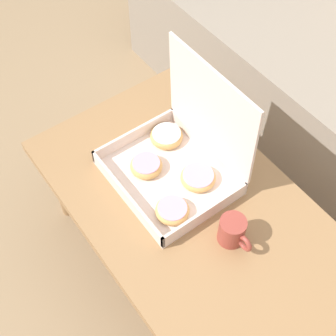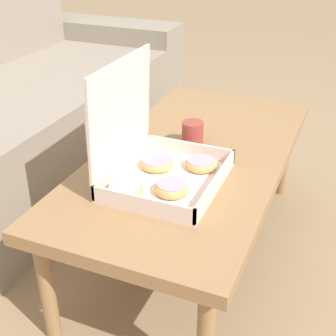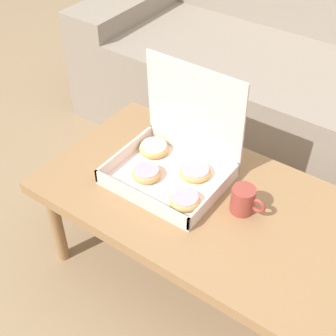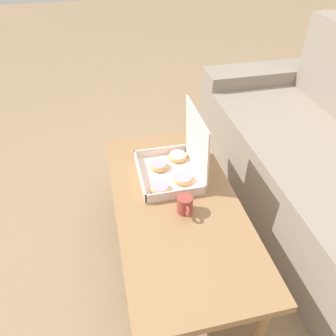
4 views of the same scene
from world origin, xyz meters
name	(u,v)px [view 1 (image 1 of 4)]	position (x,y,z in m)	size (l,w,h in m)	color
ground_plane	(230,263)	(0.00, 0.00, 0.00)	(12.00, 12.00, 0.00)	#937756
coffee_table	(210,234)	(0.00, -0.12, 0.35)	(1.16, 0.58, 0.39)	#997047
pastry_box	(178,159)	(-0.21, -0.08, 0.45)	(0.36, 0.30, 0.35)	silver
coffee_mug	(233,231)	(0.06, -0.10, 0.44)	(0.11, 0.07, 0.09)	#993D33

